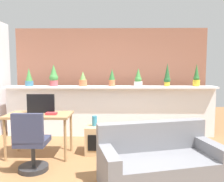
{
  "coord_description": "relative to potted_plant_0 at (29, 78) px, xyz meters",
  "views": [
    {
      "loc": [
        0.13,
        -3.19,
        1.54
      ],
      "look_at": [
        0.05,
        1.25,
        1.1
      ],
      "focal_mm": 37.35,
      "sensor_mm": 36.0,
      "label": 1
    }
  ],
  "objects": [
    {
      "name": "book_on_desk",
      "position": [
        0.84,
        -1.27,
        -0.55
      ],
      "size": [
        0.18,
        0.13,
        0.04
      ],
      "primitive_type": "cube",
      "color": "#B22D33",
      "rests_on": "desk"
    },
    {
      "name": "couch",
      "position": [
        2.51,
        -2.21,
        -1.04
      ],
      "size": [
        1.7,
        1.12,
        0.8
      ],
      "color": "slate",
      "rests_on": "ground"
    },
    {
      "name": "potted_plant_6",
      "position": [
        3.7,
        -0.03,
        0.02
      ],
      "size": [
        0.15,
        0.15,
        0.49
      ],
      "color": "gold",
      "rests_on": "plant_shelf"
    },
    {
      "name": "potted_plant_4",
      "position": [
        2.43,
        0.01,
        -0.02
      ],
      "size": [
        0.19,
        0.19,
        0.4
      ],
      "color": "silver",
      "rests_on": "plant_shelf"
    },
    {
      "name": "office_chair",
      "position": [
        0.7,
        -1.85,
        -0.93
      ],
      "size": [
        0.44,
        0.45,
        0.91
      ],
      "color": "#262628",
      "rests_on": "ground"
    },
    {
      "name": "potted_plant_2",
      "position": [
        1.21,
        -0.04,
        -0.04
      ],
      "size": [
        0.18,
        0.18,
        0.33
      ],
      "color": "#C66B42",
      "rests_on": "plant_shelf"
    },
    {
      "name": "tv_monitor",
      "position": [
        0.62,
        -1.13,
        -0.4
      ],
      "size": [
        0.48,
        0.04,
        0.34
      ],
      "primitive_type": "cube",
      "color": "black",
      "rests_on": "desk"
    },
    {
      "name": "potted_plant_5",
      "position": [
        3.06,
        -0.04,
        0.05
      ],
      "size": [
        0.14,
        0.14,
        0.5
      ],
      "color": "gold",
      "rests_on": "plant_shelf"
    },
    {
      "name": "divider_wall",
      "position": [
        1.81,
        0.03,
        -0.77
      ],
      "size": [
        4.65,
        0.16,
        1.1
      ],
      "primitive_type": "cube",
      "color": "silver",
      "rests_on": "ground"
    },
    {
      "name": "ground_plane",
      "position": [
        1.81,
        -1.97,
        -1.32
      ],
      "size": [
        12.0,
        12.0,
        0.0
      ],
      "primitive_type": "plane",
      "color": "brown"
    },
    {
      "name": "potted_plant_0",
      "position": [
        0.0,
        0.0,
        0.0
      ],
      "size": [
        0.18,
        0.18,
        0.4
      ],
      "color": "#386B84",
      "rests_on": "plant_shelf"
    },
    {
      "name": "desk",
      "position": [
        0.61,
        -1.21,
        -0.66
      ],
      "size": [
        1.1,
        0.6,
        0.75
      ],
      "color": "#99754C",
      "rests_on": "ground"
    },
    {
      "name": "side_cube_shelf",
      "position": [
        1.6,
        -1.06,
        -1.07
      ],
      "size": [
        0.4,
        0.41,
        0.5
      ],
      "color": "tan",
      "rests_on": "ground"
    },
    {
      "name": "plant_shelf",
      "position": [
        1.81,
        -0.01,
        -0.2
      ],
      "size": [
        4.65,
        0.39,
        0.04
      ],
      "primitive_type": "cube",
      "color": "silver",
      "rests_on": "divider_wall"
    },
    {
      "name": "potted_plant_3",
      "position": [
        1.85,
        -0.02,
        0.01
      ],
      "size": [
        0.14,
        0.14,
        0.38
      ],
      "color": "#C66B42",
      "rests_on": "plant_shelf"
    },
    {
      "name": "potted_plant_1",
      "position": [
        0.55,
        0.02,
        0.04
      ],
      "size": [
        0.19,
        0.19,
        0.48
      ],
      "color": "#B7474C",
      "rests_on": "plant_shelf"
    },
    {
      "name": "brick_wall_behind",
      "position": [
        1.81,
        0.63,
        -0.07
      ],
      "size": [
        4.65,
        0.1,
        2.5
      ],
      "primitive_type": "cube",
      "color": "#935B47",
      "rests_on": "ground"
    },
    {
      "name": "vase_on_shelf",
      "position": [
        1.56,
        -1.05,
        -0.73
      ],
      "size": [
        0.09,
        0.09,
        0.18
      ],
      "primitive_type": "cylinder",
      "color": "teal",
      "rests_on": "side_cube_shelf"
    }
  ]
}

